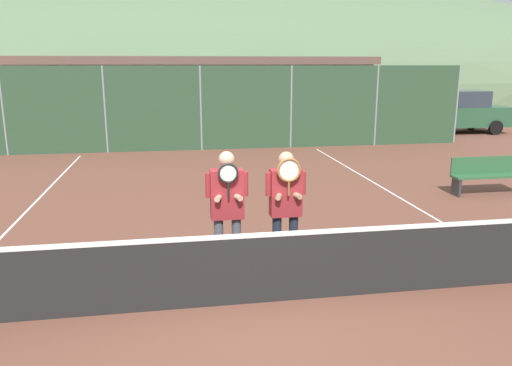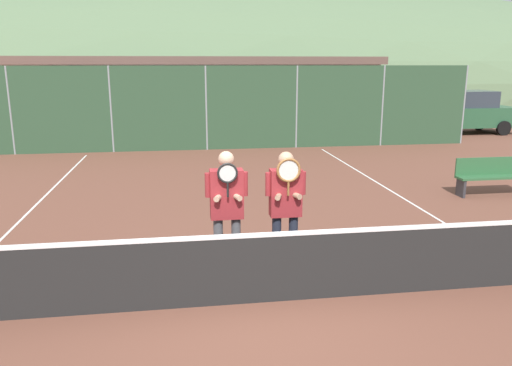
# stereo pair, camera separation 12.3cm
# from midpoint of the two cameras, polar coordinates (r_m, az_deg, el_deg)

# --- Properties ---
(ground_plane) EXTENTS (120.00, 120.00, 0.00)m
(ground_plane) POSITION_cam_midpoint_polar(r_m,az_deg,el_deg) (6.43, 0.64, -13.51)
(ground_plane) COLOR brown
(hill_distant) EXTENTS (124.43, 69.13, 24.20)m
(hill_distant) POSITION_cam_midpoint_polar(r_m,az_deg,el_deg) (63.12, -7.80, 10.73)
(hill_distant) COLOR #5B7551
(hill_distant) RESTS_ON ground_plane
(clubhouse_building) EXTENTS (18.55, 5.50, 3.23)m
(clubhouse_building) POSITION_cam_midpoint_polar(r_m,az_deg,el_deg) (25.66, -7.55, 10.52)
(clubhouse_building) COLOR beige
(clubhouse_building) RESTS_ON ground_plane
(fence_back) EXTENTS (19.05, 0.06, 2.86)m
(fence_back) POSITION_cam_midpoint_polar(r_m,az_deg,el_deg) (17.30, -5.49, 8.49)
(fence_back) COLOR gray
(fence_back) RESTS_ON ground_plane
(tennis_net) EXTENTS (10.68, 0.09, 1.02)m
(tennis_net) POSITION_cam_midpoint_polar(r_m,az_deg,el_deg) (6.23, 0.65, -9.61)
(tennis_net) COLOR gray
(tennis_net) RESTS_ON ground_plane
(court_line_left_sideline) EXTENTS (0.05, 16.00, 0.01)m
(court_line_left_sideline) POSITION_cam_midpoint_polar(r_m,az_deg,el_deg) (9.63, -26.65, -5.62)
(court_line_left_sideline) COLOR white
(court_line_left_sideline) RESTS_ON ground_plane
(court_line_right_sideline) EXTENTS (0.05, 16.00, 0.01)m
(court_line_right_sideline) POSITION_cam_midpoint_polar(r_m,az_deg,el_deg) (10.36, 20.10, -3.70)
(court_line_right_sideline) COLOR white
(court_line_right_sideline) RESTS_ON ground_plane
(player_leftmost) EXTENTS (0.58, 0.34, 1.78)m
(player_leftmost) POSITION_cam_midpoint_polar(r_m,az_deg,el_deg) (6.82, -2.84, -2.39)
(player_leftmost) COLOR #56565B
(player_leftmost) RESTS_ON ground_plane
(player_center_left) EXTENTS (0.57, 0.34, 1.75)m
(player_center_left) POSITION_cam_midpoint_polar(r_m,az_deg,el_deg) (6.97, 3.90, -2.12)
(player_center_left) COLOR #232838
(player_center_left) RESTS_ON ground_plane
(car_far_left) EXTENTS (4.24, 2.00, 1.85)m
(car_far_left) POSITION_cam_midpoint_polar(r_m,az_deg,el_deg) (20.64, -20.26, 7.16)
(car_far_left) COLOR silver
(car_far_left) RESTS_ON ground_plane
(car_left_of_center) EXTENTS (4.70, 1.97, 1.71)m
(car_left_of_center) POSITION_cam_midpoint_polar(r_m,az_deg,el_deg) (20.53, -5.51, 7.74)
(car_left_of_center) COLOR #B2B7BC
(car_left_of_center) RESTS_ON ground_plane
(car_center) EXTENTS (4.69, 1.93, 1.82)m
(car_center) POSITION_cam_midpoint_polar(r_m,az_deg,el_deg) (21.20, 9.59, 7.92)
(car_center) COLOR #285638
(car_center) RESTS_ON ground_plane
(car_right_of_center) EXTENTS (4.47, 1.92, 1.80)m
(car_right_of_center) POSITION_cam_midpoint_polar(r_m,az_deg,el_deg) (23.20, 22.54, 7.53)
(car_right_of_center) COLOR #285638
(car_right_of_center) RESTS_ON ground_plane
(bench_courtside) EXTENTS (1.74, 0.36, 0.85)m
(bench_courtside) POSITION_cam_midpoint_polar(r_m,az_deg,el_deg) (12.55, 25.71, 0.85)
(bench_courtside) COLOR #2D6038
(bench_courtside) RESTS_ON ground_plane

